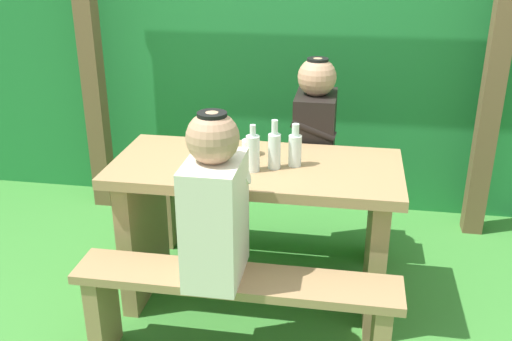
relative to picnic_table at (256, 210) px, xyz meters
The scene contains 14 objects.
ground_plane 0.52m from the picnic_table, ahead, with size 12.00×12.00×0.00m, color #3B8233.
hedge_backdrop 1.74m from the picnic_table, 90.00° to the left, with size 6.40×0.87×2.18m, color #217736.
pergola_post_left 1.66m from the picnic_table, 141.99° to the left, with size 0.12×0.12×1.95m, color brown.
pergola_post_right 1.66m from the picnic_table, 38.01° to the left, with size 0.12×0.12×1.95m, color brown.
picnic_table is the anchor object (origin of this frame).
bench_near 0.56m from the picnic_table, 90.00° to the right, with size 1.40×0.24×0.47m.
bench_far 0.56m from the picnic_table, 90.00° to the left, with size 1.40×0.24×0.47m.
person_white_shirt 0.59m from the picnic_table, 98.90° to the right, with size 0.25×0.35×0.72m.
person_black_coat 0.64m from the picnic_table, 64.73° to the left, with size 0.25×0.35×0.72m.
drinking_glass 0.32m from the picnic_table, 114.20° to the left, with size 0.08×0.08×0.08m, color silver.
bottle_left 0.36m from the picnic_table, 23.16° to the right, with size 0.06×0.06×0.24m.
bottle_right 0.39m from the picnic_table, ahead, with size 0.06×0.06×0.21m.
bottle_center 0.35m from the picnic_table, 87.70° to the right, with size 0.06×0.06×0.23m.
cell_phone 0.28m from the picnic_table, 140.42° to the right, with size 0.07×0.14×0.01m, color silver.
Camera 1 is at (0.44, -2.59, 1.84)m, focal length 41.19 mm.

